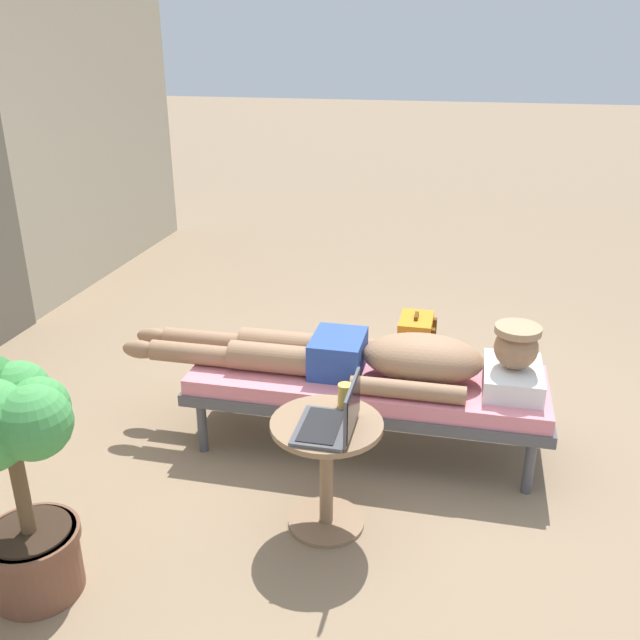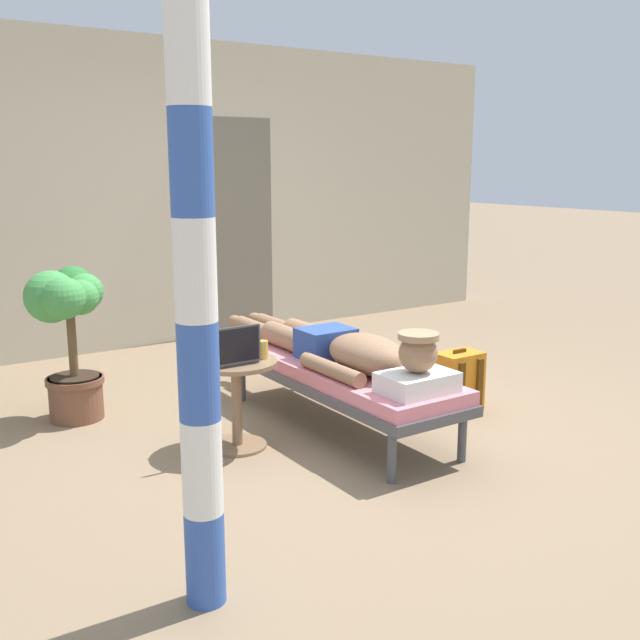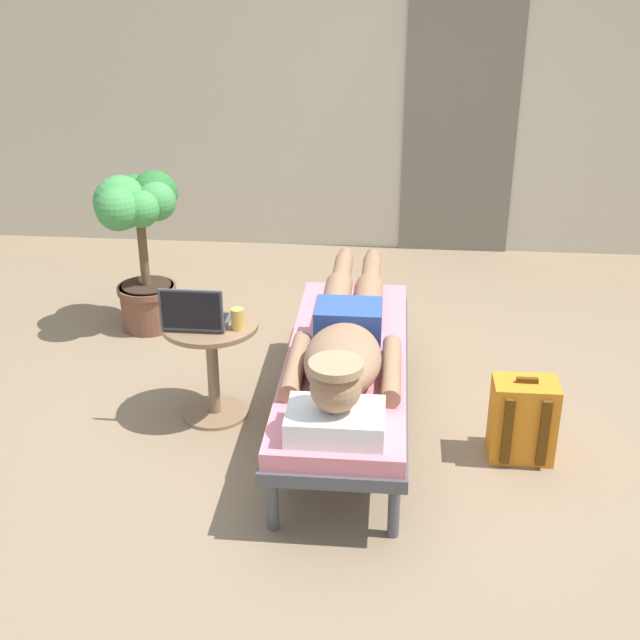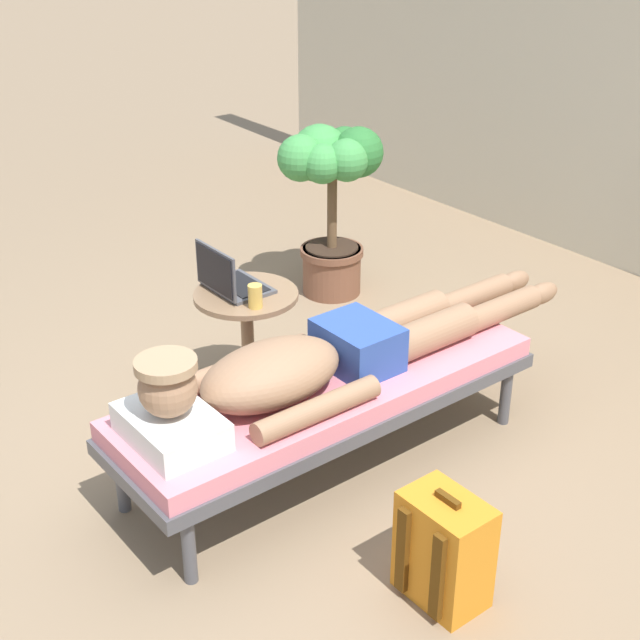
% 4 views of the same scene
% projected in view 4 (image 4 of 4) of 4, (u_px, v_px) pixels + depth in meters
% --- Properties ---
extents(ground_plane, '(40.00, 40.00, 0.00)m').
position_uv_depth(ground_plane, '(323.00, 457.00, 3.86)').
color(ground_plane, '#8C7256').
extents(lounge_chair, '(0.60, 1.84, 0.42)m').
position_uv_depth(lounge_chair, '(328.00, 393.00, 3.66)').
color(lounge_chair, '#4C4C51').
rests_on(lounge_chair, ground).
extents(person_reclining, '(0.53, 2.17, 0.33)m').
position_uv_depth(person_reclining, '(319.00, 359.00, 3.56)').
color(person_reclining, white).
rests_on(person_reclining, lounge_chair).
extents(side_table, '(0.48, 0.48, 0.52)m').
position_uv_depth(side_table, '(247.00, 325.00, 4.17)').
color(side_table, '#8C6B4C').
rests_on(side_table, ground).
extents(laptop, '(0.31, 0.24, 0.23)m').
position_uv_depth(laptop, '(229.00, 280.00, 4.09)').
color(laptop, '#4C4C51').
rests_on(laptop, side_table).
extents(drink_glass, '(0.06, 0.06, 0.11)m').
position_uv_depth(drink_glass, '(255.00, 296.00, 3.94)').
color(drink_glass, gold).
rests_on(drink_glass, side_table).
extents(backpack, '(0.30, 0.26, 0.42)m').
position_uv_depth(backpack, '(445.00, 550.00, 3.04)').
color(backpack, orange).
rests_on(backpack, ground).
extents(potted_plant, '(0.50, 0.59, 0.98)m').
position_uv_depth(potted_plant, '(332.00, 184.00, 5.07)').
color(potted_plant, brown).
rests_on(potted_plant, ground).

